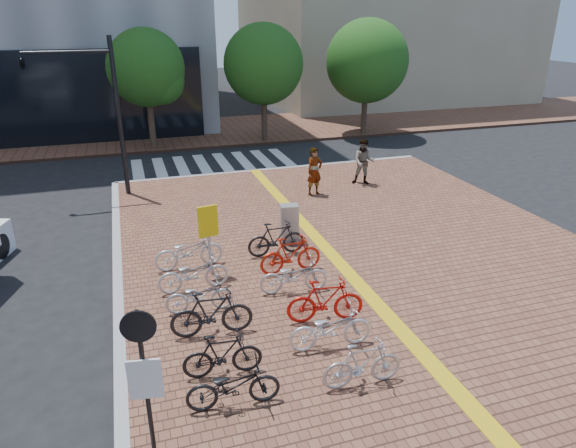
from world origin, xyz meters
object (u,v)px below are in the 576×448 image
object	(u,v)px
bike_5	(189,251)
bike_10	(291,255)
traffic_light_pole	(76,90)
bike_2	(212,313)
bike_8	(325,301)
pedestrian_b	(364,162)
bike_1	(222,355)
bike_9	(294,276)
pedestrian_a	(314,171)
yellow_sign	(209,228)
bike_0	(233,386)
bike_3	(199,295)
bike_6	(363,364)
bike_11	(276,239)
bike_7	(330,328)
notice_sign	(144,370)
utility_box	(289,223)
bike_4	(193,273)

from	to	relation	value
bike_5	bike_10	bearing A→B (deg)	-117.28
traffic_light_pole	bike_2	bearing A→B (deg)	-74.99
bike_8	pedestrian_b	xyz separation A→B (m)	(5.27, 9.04, 0.41)
bike_1	bike_10	distance (m)	4.51
bike_9	pedestrian_a	size ratio (longest dim) A/B	0.94
bike_10	yellow_sign	distance (m)	2.31
bike_2	pedestrian_b	world-z (taller)	pedestrian_b
bike_0	yellow_sign	xyz separation A→B (m)	(0.49, 5.13, 0.92)
bike_9	pedestrian_a	distance (m)	7.61
bike_3	traffic_light_pole	bearing A→B (deg)	19.90
bike_8	bike_3	bearing A→B (deg)	73.36
bike_3	pedestrian_b	xyz separation A→B (m)	(7.92, 7.74, 0.52)
bike_6	bike_11	size ratio (longest dim) A/B	0.93
bike_3	bike_7	xyz separation A→B (m)	(2.39, -2.26, 0.05)
bike_2	bike_5	world-z (taller)	bike_2
bike_2	bike_9	bearing A→B (deg)	-56.88
notice_sign	bike_1	bearing A→B (deg)	50.19
bike_0	bike_1	distance (m)	0.90
pedestrian_a	bike_5	bearing A→B (deg)	-154.57
bike_6	bike_9	distance (m)	3.74
bike_11	notice_sign	size ratio (longest dim) A/B	0.62
bike_1	bike_8	bearing A→B (deg)	-61.13
bike_3	bike_6	xyz separation A→B (m)	(2.51, -3.55, 0.05)
bike_8	notice_sign	size ratio (longest dim) A/B	0.64
bike_2	bike_11	distance (m)	4.24
bike_7	bike_11	distance (m)	4.65
utility_box	pedestrian_a	bearing A→B (deg)	59.73
bike_1	bike_7	size ratio (longest dim) A/B	0.87
bike_1	bike_7	world-z (taller)	bike_7
yellow_sign	pedestrian_a	bearing A→B (deg)	47.09
bike_0	bike_6	world-z (taller)	bike_6
bike_1	utility_box	distance (m)	6.50
bike_3	pedestrian_a	xyz separation A→B (m)	(5.53, 7.11, 0.51)
bike_9	pedestrian_b	world-z (taller)	pedestrian_b
bike_1	pedestrian_a	size ratio (longest dim) A/B	0.84
yellow_sign	bike_9	bearing A→B (deg)	-40.97
bike_10	yellow_sign	size ratio (longest dim) A/B	0.88
traffic_light_pole	bike_3	bearing A→B (deg)	-74.03
bike_0	bike_11	bearing A→B (deg)	-19.02
pedestrian_a	bike_11	bearing A→B (deg)	-137.53
bike_2	utility_box	distance (m)	5.29
bike_11	pedestrian_a	size ratio (longest dim) A/B	0.92
bike_3	bike_5	size ratio (longest dim) A/B	0.85
bike_0	bike_2	distance (m)	2.32
bike_6	traffic_light_pole	xyz separation A→B (m)	(-5.22, 13.02, 3.56)
bike_1	bike_6	world-z (taller)	bike_6
bike_7	bike_9	world-z (taller)	bike_7
traffic_light_pole	bike_4	bearing A→B (deg)	-72.08
bike_2	bike_10	bearing A→B (deg)	-43.40
bike_9	bike_11	xyz separation A→B (m)	(0.20, 2.20, 0.05)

